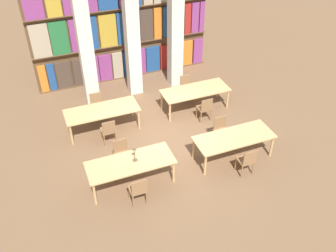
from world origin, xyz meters
name	(u,v)px	position (x,y,z in m)	size (l,w,h in m)	color
ground_plane	(166,141)	(0.00, 0.00, 0.00)	(40.00, 40.00, 0.00)	brown
bookshelf_bank	(121,12)	(0.01, 4.44, 2.62)	(6.75, 0.35, 5.50)	brown
pillar_left	(82,20)	(-1.61, 3.20, 3.00)	(0.46, 0.46, 6.00)	silver
pillar_center	(131,13)	(0.00, 3.20, 3.00)	(0.46, 0.46, 6.00)	silver
pillar_right	(176,7)	(1.61, 3.20, 3.00)	(0.46, 0.46, 6.00)	silver
reading_table_0	(130,164)	(-1.54, -1.33, 0.68)	(2.32, 0.92, 0.76)	tan
chair_0	(138,189)	(-1.58, -2.08, 0.48)	(0.42, 0.40, 0.88)	olive
chair_1	(122,153)	(-1.58, -0.59, 0.48)	(0.42, 0.40, 0.88)	olive
desk_lamp_0	(135,152)	(-1.40, -1.31, 1.05)	(0.14, 0.14, 0.44)	brown
reading_table_1	(234,139)	(1.53, -1.40, 0.68)	(2.32, 0.92, 0.76)	tan
chair_2	(247,160)	(1.54, -2.15, 0.48)	(0.42, 0.40, 0.88)	olive
chair_3	(221,130)	(1.54, -0.66, 0.48)	(0.42, 0.40, 0.88)	olive
reading_table_2	(102,112)	(-1.66, 1.32, 0.68)	(2.32, 0.92, 0.76)	tan
chair_4	(109,130)	(-1.67, 0.58, 0.48)	(0.42, 0.40, 0.88)	olive
chair_5	(97,105)	(-1.67, 2.07, 0.48)	(0.42, 0.40, 0.88)	olive
reading_table_3	(195,92)	(1.58, 1.32, 0.68)	(2.32, 0.92, 0.76)	tan
chair_6	(205,108)	(1.60, 0.58, 0.48)	(0.42, 0.40, 0.88)	olive
chair_7	(187,86)	(1.60, 2.07, 0.48)	(0.42, 0.40, 0.88)	olive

